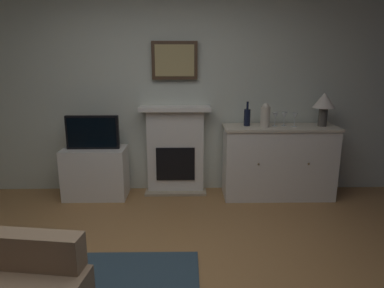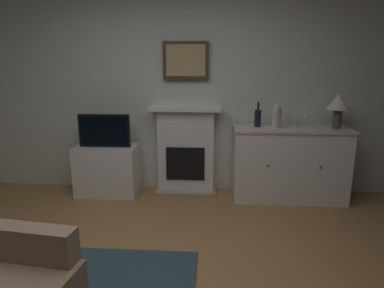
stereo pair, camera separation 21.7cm
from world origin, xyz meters
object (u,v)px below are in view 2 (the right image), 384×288
at_px(framed_picture, 186,61).
at_px(tv_cabinet, 107,170).
at_px(sideboard_cabinet, 289,164).
at_px(wine_glass_center, 296,117).
at_px(vase_decorative, 276,116).
at_px(fireplace_unit, 186,150).
at_px(tv_set, 104,131).
at_px(wine_bottle, 258,118).
at_px(wine_glass_right, 307,118).
at_px(table_lamp, 338,104).
at_px(wine_glass_left, 287,117).

distance_m(framed_picture, tv_cabinet, 1.67).
height_order(sideboard_cabinet, wine_glass_center, wine_glass_center).
height_order(framed_picture, vase_decorative, framed_picture).
height_order(fireplace_unit, tv_set, fireplace_unit).
bearing_deg(wine_glass_center, wine_bottle, 176.90).
height_order(wine_glass_right, vase_decorative, vase_decorative).
xyz_separation_m(fireplace_unit, table_lamp, (1.76, -0.18, 0.61)).
xyz_separation_m(framed_picture, table_lamp, (1.76, -0.22, -0.48)).
distance_m(wine_glass_center, tv_set, 2.29).
bearing_deg(fireplace_unit, wine_glass_left, -8.11).
distance_m(table_lamp, wine_glass_left, 0.59).
height_order(table_lamp, tv_set, table_lamp).
bearing_deg(wine_glass_right, tv_set, 179.38).
height_order(wine_glass_left, tv_cabinet, wine_glass_left).
distance_m(wine_glass_right, tv_set, 2.39).
bearing_deg(table_lamp, wine_glass_left, 179.26).
xyz_separation_m(wine_glass_center, tv_set, (-2.28, -0.02, -0.19)).
distance_m(table_lamp, wine_glass_center, 0.48).
bearing_deg(vase_decorative, fireplace_unit, 167.91).
height_order(table_lamp, wine_bottle, table_lamp).
xyz_separation_m(wine_glass_left, tv_set, (-2.17, -0.02, -0.19)).
height_order(sideboard_cabinet, wine_glass_right, wine_glass_right).
bearing_deg(framed_picture, fireplace_unit, -90.00).
distance_m(fireplace_unit, wine_glass_left, 1.29).
xyz_separation_m(fireplace_unit, tv_set, (-0.98, -0.19, 0.27)).
bearing_deg(wine_bottle, framed_picture, 167.79).
bearing_deg(fireplace_unit, tv_cabinet, -170.55).
height_order(framed_picture, wine_glass_left, framed_picture).
distance_m(fireplace_unit, wine_bottle, 0.98).
xyz_separation_m(sideboard_cabinet, vase_decorative, (-0.20, -0.05, 0.58)).
bearing_deg(wine_glass_right, sideboard_cabinet, 167.49).
bearing_deg(wine_glass_right, fireplace_unit, 171.49).
xyz_separation_m(table_lamp, wine_glass_right, (-0.35, -0.03, -0.16)).
bearing_deg(tv_cabinet, vase_decorative, -1.83).
height_order(fireplace_unit, wine_glass_right, fireplace_unit).
relative_size(framed_picture, wine_glass_right, 3.33).
distance_m(framed_picture, wine_glass_center, 1.47).
height_order(wine_glass_left, wine_glass_center, same).
relative_size(tv_cabinet, tv_set, 1.21).
height_order(wine_bottle, wine_glass_left, wine_bottle).
relative_size(table_lamp, tv_cabinet, 0.53).
bearing_deg(tv_set, tv_cabinet, 90.00).
bearing_deg(wine_bottle, wine_glass_left, -4.91).
xyz_separation_m(table_lamp, wine_bottle, (-0.90, 0.04, -0.17)).
height_order(fireplace_unit, sideboard_cabinet, fireplace_unit).
xyz_separation_m(table_lamp, tv_cabinet, (-2.73, 0.02, -0.85)).
bearing_deg(framed_picture, wine_glass_left, -10.23).
distance_m(wine_glass_left, vase_decorative, 0.14).
xyz_separation_m(wine_bottle, tv_set, (-1.84, -0.04, -0.17)).
bearing_deg(sideboard_cabinet, wine_glass_center, 14.96).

